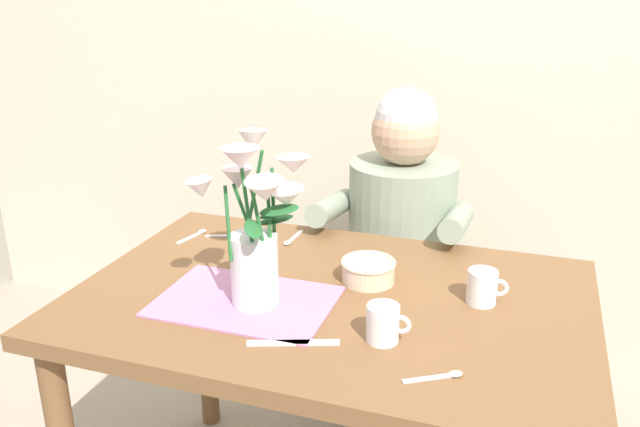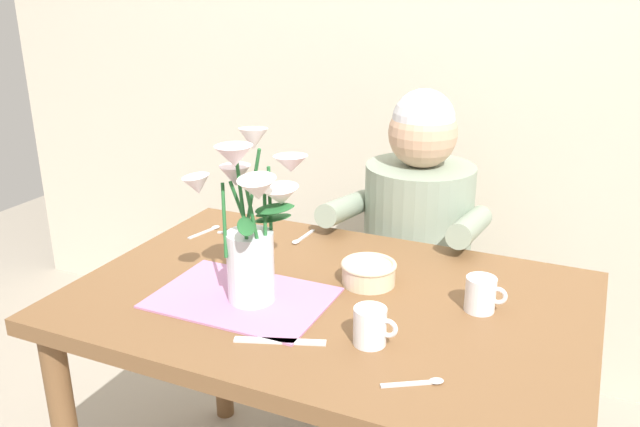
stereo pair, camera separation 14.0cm
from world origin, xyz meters
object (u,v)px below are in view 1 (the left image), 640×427
at_px(seated_person, 399,262).
at_px(ceramic_bowl, 368,270).
at_px(ceramic_mug, 384,323).
at_px(flower_vase, 256,226).
at_px(dinner_knife, 293,343).
at_px(tea_cup, 483,287).

bearing_deg(seated_person, ceramic_bowl, -91.35).
bearing_deg(ceramic_mug, flower_vase, 168.01).
relative_size(flower_vase, dinner_knife, 2.03).
bearing_deg(seated_person, tea_cup, -65.32).
xyz_separation_m(ceramic_bowl, ceramic_mug, (0.10, -0.26, 0.01)).
relative_size(seated_person, dinner_knife, 5.97).
relative_size(flower_vase, tea_cup, 4.14).
distance_m(seated_person, tea_cup, 0.66).
height_order(ceramic_bowl, tea_cup, tea_cup).
relative_size(flower_vase, ceramic_mug, 4.14).
distance_m(seated_person, dinner_knife, 0.87).
height_order(seated_person, ceramic_bowl, seated_person).
height_order(flower_vase, dinner_knife, flower_vase).
distance_m(seated_person, ceramic_bowl, 0.56).
bearing_deg(ceramic_bowl, seated_person, 92.82).
bearing_deg(dinner_knife, tea_cup, 21.56).
xyz_separation_m(flower_vase, dinner_knife, (0.14, -0.14, -0.19)).
xyz_separation_m(ceramic_bowl, tea_cup, (0.28, -0.03, 0.01)).
relative_size(ceramic_bowl, dinner_knife, 0.72).
relative_size(ceramic_bowl, tea_cup, 1.46).
relative_size(seated_person, ceramic_mug, 12.20).
bearing_deg(tea_cup, flower_vase, -160.77).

